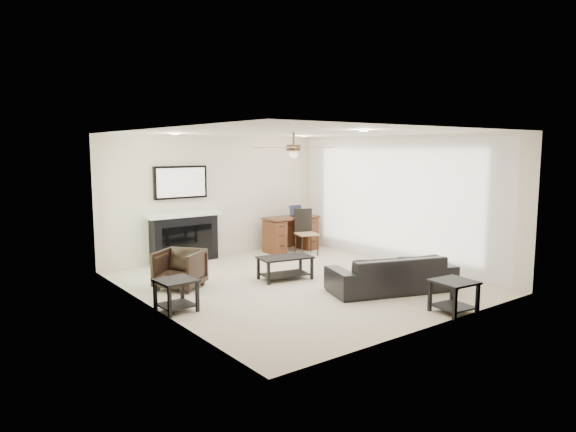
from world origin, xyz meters
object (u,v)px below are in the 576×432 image
(armchair, at_px, (180,269))
(desk, at_px, (291,234))
(coffee_table, at_px, (285,268))
(sofa, at_px, (391,273))
(fireplace_unit, at_px, (184,214))

(armchair, height_order, desk, desk)
(coffee_table, bearing_deg, sofa, -50.30)
(sofa, height_order, armchair, armchair)
(coffee_table, height_order, desk, desk)
(sofa, height_order, fireplace_unit, fireplace_unit)
(sofa, relative_size, coffee_table, 2.21)
(sofa, distance_m, desk, 3.60)
(sofa, xyz_separation_m, armchair, (-2.60, 2.15, 0.03))
(fireplace_unit, bearing_deg, armchair, -118.13)
(armchair, relative_size, desk, 0.57)
(fireplace_unit, xyz_separation_m, desk, (2.36, -0.38, -0.57))
(armchair, xyz_separation_m, coffee_table, (1.70, -0.55, -0.12))
(armchair, bearing_deg, coffee_table, 36.04)
(sofa, bearing_deg, coffee_table, -41.53)
(sofa, distance_m, armchair, 3.37)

